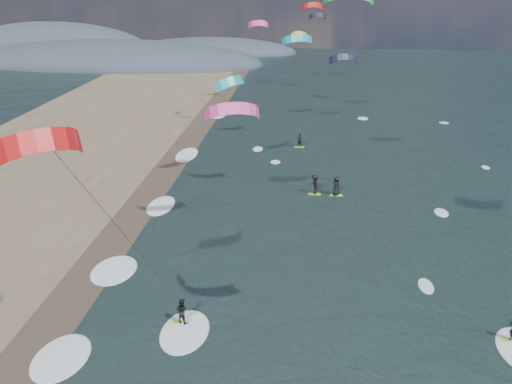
{
  "coord_description": "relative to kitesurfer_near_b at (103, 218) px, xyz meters",
  "views": [
    {
      "loc": [
        1.82,
        -16.62,
        18.19
      ],
      "look_at": [
        -1.0,
        12.0,
        7.0
      ],
      "focal_mm": 40.0,
      "sensor_mm": 36.0,
      "label": 1
    }
  ],
  "objects": [
    {
      "name": "far_kitesurfers",
      "position": [
        9.81,
        26.31,
        -7.21
      ],
      "size": [
        4.67,
        15.09,
        1.8
      ],
      "color": "#92DC26",
      "rests_on": "ground"
    },
    {
      "name": "coastal_hills",
      "position": [
        -37.75,
        102.4,
        -8.08
      ],
      "size": [
        80.0,
        41.0,
        15.0
      ],
      "color": "#3D4756",
      "rests_on": "ground"
    },
    {
      "name": "kitesurfer_near_b",
      "position": [
        0.0,
        0.0,
        0.0
      ],
      "size": [
        6.83,
        8.89,
        13.19
      ],
      "color": "#92DC26",
      "rests_on": "ground"
    },
    {
      "name": "wet_sand_strip",
      "position": [
        -4.9,
        4.54,
        -8.08
      ],
      "size": [
        3.0,
        240.0,
        0.0
      ],
      "primitive_type": "cube",
      "color": "#382D23",
      "rests_on": "ground"
    },
    {
      "name": "shoreline_surf",
      "position": [
        -3.7,
        9.29,
        -8.08
      ],
      "size": [
        2.4,
        79.4,
        0.11
      ],
      "color": "white",
      "rests_on": "ground"
    },
    {
      "name": "bg_kite_field",
      "position": [
        6.95,
        45.75,
        3.64
      ],
      "size": [
        15.14,
        74.74,
        10.08
      ],
      "color": "#D83F8C",
      "rests_on": "ground"
    }
  ]
}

